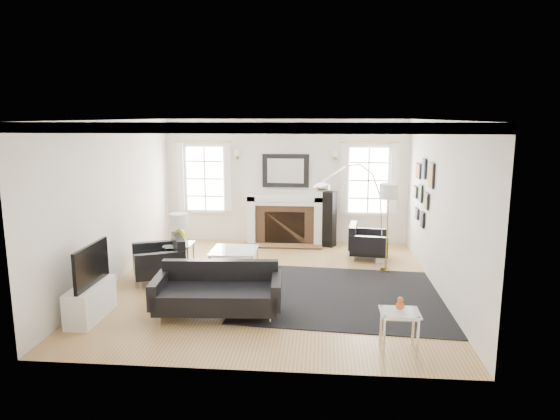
# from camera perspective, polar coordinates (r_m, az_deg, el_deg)

# --- Properties ---
(floor) EXTENTS (6.00, 6.00, 0.00)m
(floor) POSITION_cam_1_polar(r_m,az_deg,el_deg) (8.74, -0.84, -8.44)
(floor) COLOR olive
(floor) RESTS_ON ground
(back_wall) EXTENTS (5.50, 0.04, 2.80)m
(back_wall) POSITION_cam_1_polar(r_m,az_deg,el_deg) (11.34, 0.66, 3.28)
(back_wall) COLOR white
(back_wall) RESTS_ON floor
(front_wall) EXTENTS (5.50, 0.04, 2.80)m
(front_wall) POSITION_cam_1_polar(r_m,az_deg,el_deg) (5.48, -4.04, -4.83)
(front_wall) COLOR white
(front_wall) RESTS_ON floor
(left_wall) EXTENTS (0.04, 6.00, 2.80)m
(left_wall) POSITION_cam_1_polar(r_m,az_deg,el_deg) (9.08, -18.41, 0.87)
(left_wall) COLOR white
(left_wall) RESTS_ON floor
(right_wall) EXTENTS (0.04, 6.00, 2.80)m
(right_wall) POSITION_cam_1_polar(r_m,az_deg,el_deg) (8.56, 17.78, 0.33)
(right_wall) COLOR white
(right_wall) RESTS_ON floor
(ceiling) EXTENTS (5.50, 6.00, 0.02)m
(ceiling) POSITION_cam_1_polar(r_m,az_deg,el_deg) (8.25, -0.90, 10.25)
(ceiling) COLOR white
(ceiling) RESTS_ON back_wall
(crown_molding) EXTENTS (5.50, 6.00, 0.12)m
(crown_molding) POSITION_cam_1_polar(r_m,az_deg,el_deg) (8.25, -0.90, 9.84)
(crown_molding) COLOR white
(crown_molding) RESTS_ON back_wall
(fireplace) EXTENTS (1.70, 0.69, 1.11)m
(fireplace) POSITION_cam_1_polar(r_m,az_deg,el_deg) (11.27, 0.57, -1.18)
(fireplace) COLOR white
(fireplace) RESTS_ON floor
(mantel_mirror) EXTENTS (1.05, 0.07, 0.75)m
(mantel_mirror) POSITION_cam_1_polar(r_m,az_deg,el_deg) (11.26, 0.64, 4.51)
(mantel_mirror) COLOR black
(mantel_mirror) RESTS_ON back_wall
(window_left) EXTENTS (1.24, 0.15, 1.62)m
(window_left) POSITION_cam_1_polar(r_m,az_deg,el_deg) (11.56, -8.56, 3.60)
(window_left) COLOR white
(window_left) RESTS_ON back_wall
(window_right) EXTENTS (1.24, 0.15, 1.62)m
(window_right) POSITION_cam_1_polar(r_m,az_deg,el_deg) (11.29, 10.06, 3.39)
(window_right) COLOR white
(window_right) RESTS_ON back_wall
(gallery_wall) EXTENTS (0.04, 1.73, 1.29)m
(gallery_wall) POSITION_cam_1_polar(r_m,az_deg,el_deg) (9.78, 15.98, 2.47)
(gallery_wall) COLOR black
(gallery_wall) RESTS_ON right_wall
(tv_unit) EXTENTS (0.35, 1.00, 1.09)m
(tv_unit) POSITION_cam_1_polar(r_m,az_deg,el_deg) (7.72, -20.81, -9.21)
(tv_unit) COLOR white
(tv_unit) RESTS_ON floor
(area_rug) EXTENTS (3.64, 3.11, 0.01)m
(area_rug) POSITION_cam_1_polar(r_m,az_deg,el_deg) (8.26, 7.87, -9.65)
(area_rug) COLOR black
(area_rug) RESTS_ON floor
(sofa) EXTENTS (1.90, 0.97, 0.60)m
(sofa) POSITION_cam_1_polar(r_m,az_deg,el_deg) (7.44, -7.07, -9.32)
(sofa) COLOR black
(sofa) RESTS_ON floor
(armchair_left) EXTENTS (1.13, 1.19, 0.63)m
(armchair_left) POSITION_cam_1_polar(r_m,az_deg,el_deg) (9.09, -13.38, -5.63)
(armchair_left) COLOR black
(armchair_left) RESTS_ON floor
(armchair_right) EXTENTS (0.86, 0.94, 0.58)m
(armchair_right) POSITION_cam_1_polar(r_m,az_deg,el_deg) (10.32, 9.83, -3.73)
(armchair_right) COLOR black
(armchair_right) RESTS_ON floor
(coffee_table) EXTENTS (0.85, 0.85, 0.38)m
(coffee_table) POSITION_cam_1_polar(r_m,az_deg,el_deg) (9.50, -5.26, -4.70)
(coffee_table) COLOR silver
(coffee_table) RESTS_ON floor
(side_table_left) EXTENTS (0.49, 0.49, 0.54)m
(side_table_left) POSITION_cam_1_polar(r_m,az_deg,el_deg) (9.47, -11.39, -4.39)
(side_table_left) COLOR silver
(side_table_left) RESTS_ON floor
(nesting_table) EXTENTS (0.48, 0.40, 0.53)m
(nesting_table) POSITION_cam_1_polar(r_m,az_deg,el_deg) (6.40, 13.48, -12.17)
(nesting_table) COLOR silver
(nesting_table) RESTS_ON floor
(gourd_lamp) EXTENTS (0.35, 0.35, 0.57)m
(gourd_lamp) POSITION_cam_1_polar(r_m,az_deg,el_deg) (9.37, -11.49, -1.85)
(gourd_lamp) COLOR #A5BA17
(gourd_lamp) RESTS_ON side_table_left
(orange_vase) EXTENTS (0.11, 0.11, 0.17)m
(orange_vase) POSITION_cam_1_polar(r_m,az_deg,el_deg) (6.32, 13.57, -10.42)
(orange_vase) COLOR #C95219
(orange_vase) RESTS_ON nesting_table
(arc_floor_lamp) EXTENTS (1.46, 1.35, 2.06)m
(arc_floor_lamp) POSITION_cam_1_polar(r_m,az_deg,el_deg) (9.44, 8.36, -0.08)
(arc_floor_lamp) COLOR silver
(arc_floor_lamp) RESTS_ON floor
(stick_floor_lamp) EXTENTS (0.33, 0.33, 1.65)m
(stick_floor_lamp) POSITION_cam_1_polar(r_m,az_deg,el_deg) (9.31, 12.30, 1.57)
(stick_floor_lamp) COLOR #B39D3E
(stick_floor_lamp) RESTS_ON floor
(speaker_tower) EXTENTS (0.33, 0.33, 1.23)m
(speaker_tower) POSITION_cam_1_polar(r_m,az_deg,el_deg) (11.09, 5.68, -1.05)
(speaker_tower) COLOR black
(speaker_tower) RESTS_ON floor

